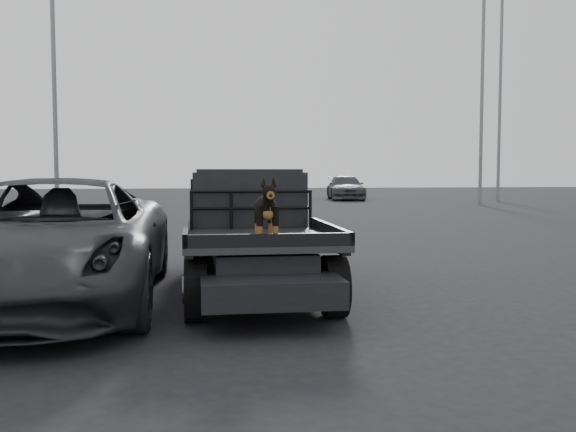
{
  "coord_description": "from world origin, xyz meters",
  "views": [
    {
      "loc": [
        -1.45,
        -7.44,
        1.77
      ],
      "look_at": [
        -0.44,
        -0.47,
        1.27
      ],
      "focal_mm": 40.0,
      "sensor_mm": 36.0,
      "label": 1
    }
  ],
  "objects": [
    {
      "name": "floodlight_far",
      "position": [
        16.07,
        27.79,
        7.28
      ],
      "size": [
        1.08,
        0.28,
        13.37
      ],
      "color": "slate",
      "rests_on": "ground"
    },
    {
      "name": "headache_rack",
      "position": [
        -0.62,
        1.97,
        1.2
      ],
      "size": [
        1.8,
        0.08,
        0.55
      ],
      "primitive_type": null,
      "color": "black",
      "rests_on": "flatbed_ute"
    },
    {
      "name": "distant_car_b",
      "position": [
        7.88,
        31.65,
        0.74
      ],
      "size": [
        2.67,
        5.32,
        1.48
      ],
      "primitive_type": "imported",
      "rotation": [
        0.0,
        0.0,
        -0.12
      ],
      "color": "#3F3F43",
      "rests_on": "ground"
    },
    {
      "name": "ute_cab",
      "position": [
        -0.62,
        2.72,
        1.36
      ],
      "size": [
        1.72,
        1.3,
        0.88
      ],
      "primitive_type": null,
      "color": "black",
      "rests_on": "flatbed_ute"
    },
    {
      "name": "distant_car_a",
      "position": [
        0.77,
        27.53,
        0.7
      ],
      "size": [
        2.83,
        4.5,
        1.4
      ],
      "primitive_type": "imported",
      "rotation": [
        0.0,
        0.0,
        0.34
      ],
      "color": "#4C4B50",
      "rests_on": "ground"
    },
    {
      "name": "parked_suv",
      "position": [
        -3.32,
        1.36,
        0.84
      ],
      "size": [
        2.8,
        6.05,
        1.68
      ],
      "primitive_type": "imported",
      "rotation": [
        0.0,
        0.0,
        -0.0
      ],
      "color": "#2C2D31",
      "rests_on": "ground"
    },
    {
      "name": "floodlight_mid",
      "position": [
        13.37,
        24.38,
        7.87
      ],
      "size": [
        1.08,
        0.28,
        14.54
      ],
      "color": "slate",
      "rests_on": "ground"
    },
    {
      "name": "dog",
      "position": [
        -0.64,
        -0.08,
        1.29
      ],
      "size": [
        0.32,
        0.6,
        0.74
      ],
      "primitive_type": null,
      "color": "black",
      "rests_on": "flatbed_ute"
    },
    {
      "name": "ground",
      "position": [
        0.0,
        0.0,
        0.0
      ],
      "size": [
        120.0,
        120.0,
        0.0
      ],
      "primitive_type": "plane",
      "color": "black",
      "rests_on": "ground"
    },
    {
      "name": "flatbed_ute",
      "position": [
        -0.62,
        1.77,
        0.46
      ],
      "size": [
        2.0,
        5.4,
        0.92
      ],
      "primitive_type": null,
      "color": "black",
      "rests_on": "ground"
    },
    {
      "name": "floodlight_near",
      "position": [
        -6.93,
        19.34,
        8.06
      ],
      "size": [
        1.08,
        0.28,
        14.91
      ],
      "color": "slate",
      "rests_on": "ground"
    }
  ]
}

